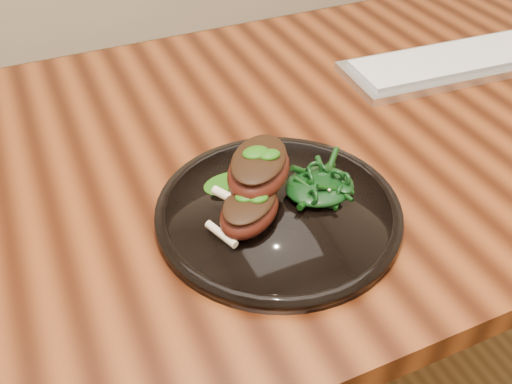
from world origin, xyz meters
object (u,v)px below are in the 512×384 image
greens_heap (320,182)px  desk (242,188)px  lamb_chop_front (249,209)px  plate (278,212)px  keyboard (466,60)px

greens_heap → desk: bearing=104.9°
desk → lamb_chop_front: (-0.06, -0.18, 0.12)m
lamb_chop_front → plate: bearing=14.1°
greens_heap → keyboard: (0.43, 0.23, -0.02)m
plate → greens_heap: 0.07m
desk → keyboard: (0.47, 0.07, 0.09)m
desk → keyboard: keyboard is taller
plate → greens_heap: bearing=5.2°
lamb_chop_front → greens_heap: 0.11m
lamb_chop_front → greens_heap: size_ratio=1.27×
desk → keyboard: size_ratio=3.41×
lamb_chop_front → greens_heap: (0.11, 0.02, -0.01)m
desk → greens_heap: (0.04, -0.16, 0.12)m
plate → keyboard: 0.54m
plate → lamb_chop_front: (-0.04, -0.01, 0.03)m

